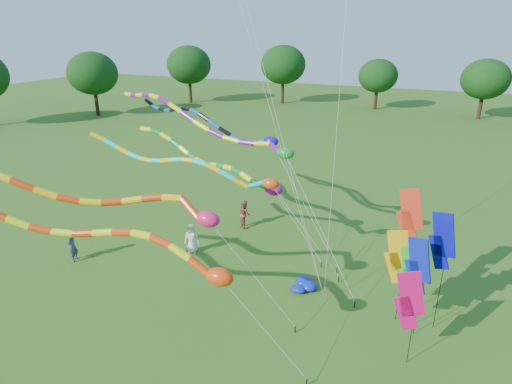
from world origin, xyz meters
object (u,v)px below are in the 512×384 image
at_px(tube_kite_orange, 101,196).
at_px(tube_kite_red, 109,240).
at_px(person_a, 192,238).
at_px(person_c, 245,214).
at_px(blue_nylon_heap, 310,286).
at_px(person_b, 72,245).

bearing_deg(tube_kite_orange, tube_kite_red, -58.54).
height_order(person_a, person_c, person_c).
relative_size(tube_kite_red, tube_kite_orange, 1.00).
relative_size(tube_kite_red, blue_nylon_heap, 11.50).
height_order(tube_kite_orange, person_a, tube_kite_orange).
bearing_deg(person_c, tube_kite_red, 139.06).
height_order(blue_nylon_heap, person_c, person_c).
xyz_separation_m(person_a, person_c, (1.36, 4.10, 0.03)).
relative_size(tube_kite_orange, person_c, 8.26).
bearing_deg(person_c, tube_kite_orange, 131.36).
distance_m(person_a, person_c, 4.32).
distance_m(tube_kite_orange, person_c, 11.31).
bearing_deg(tube_kite_red, blue_nylon_heap, 41.80).
xyz_separation_m(tube_kite_orange, person_b, (-5.23, 2.78, -4.66)).
distance_m(tube_kite_red, tube_kite_orange, 2.16).
xyz_separation_m(tube_kite_red, person_c, (0.15, 11.52, -3.69)).
xyz_separation_m(tube_kite_red, blue_nylon_heap, (5.87, 6.45, -4.37)).
height_order(tube_kite_red, blue_nylon_heap, tube_kite_red).
distance_m(person_a, person_b, 6.32).
bearing_deg(person_c, blue_nylon_heap, -171.74).
bearing_deg(blue_nylon_heap, person_b, -169.41).
distance_m(tube_kite_red, person_a, 8.39).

